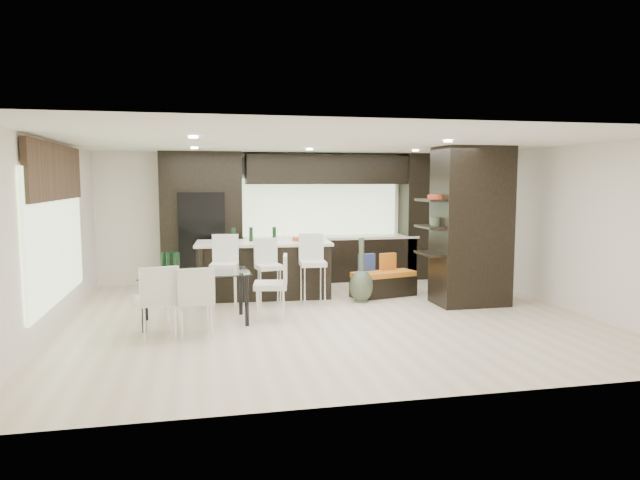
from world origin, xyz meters
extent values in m
plane|color=beige|center=(0.00, 0.00, 0.00)|extent=(8.00, 8.00, 0.00)
cube|color=white|center=(0.00, 3.50, 1.35)|extent=(8.00, 0.02, 2.70)
cube|color=white|center=(-4.00, 0.00, 1.35)|extent=(0.02, 7.00, 2.70)
cube|color=white|center=(4.00, 0.00, 1.35)|extent=(0.02, 7.00, 2.70)
cube|color=white|center=(0.00, 0.00, 2.70)|extent=(8.00, 7.00, 0.02)
cube|color=#B2D199|center=(-3.96, 0.20, 1.35)|extent=(0.04, 3.20, 1.90)
cube|color=#B2D199|center=(0.60, 3.46, 1.55)|extent=(3.40, 0.04, 1.20)
cube|color=brown|center=(-3.93, 0.20, 2.25)|extent=(0.08, 3.00, 0.80)
cube|color=white|center=(0.00, 0.25, 2.68)|extent=(4.00, 3.00, 0.02)
cube|color=black|center=(0.50, 3.17, 1.35)|extent=(6.80, 0.68, 2.70)
cube|color=black|center=(-1.90, 3.12, 0.95)|extent=(0.90, 0.68, 1.90)
cube|color=black|center=(2.60, 0.40, 1.35)|extent=(1.20, 0.80, 2.70)
cube|color=black|center=(-0.81, 1.78, 0.51)|extent=(2.51, 1.21, 1.02)
cube|color=silver|center=(-1.56, 0.94, 0.50)|extent=(0.51, 0.51, 0.99)
cube|color=silver|center=(-0.81, 0.95, 0.46)|extent=(0.48, 0.48, 0.93)
cube|color=silver|center=(-0.05, 0.94, 0.49)|extent=(0.45, 0.45, 0.98)
cube|color=black|center=(1.35, 1.34, 0.23)|extent=(1.27, 0.73, 0.46)
cube|color=white|center=(-2.03, 0.03, 0.39)|extent=(1.65, 0.98, 0.77)
cube|color=silver|center=(-2.03, -0.75, 0.45)|extent=(0.54, 0.54, 0.90)
cube|color=silver|center=(-2.53, -0.76, 0.47)|extent=(0.63, 0.63, 0.94)
cube|color=silver|center=(-0.90, 0.03, 0.46)|extent=(0.57, 0.57, 0.92)
camera|label=1|loc=(-1.95, -8.55, 2.13)|focal=32.00mm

